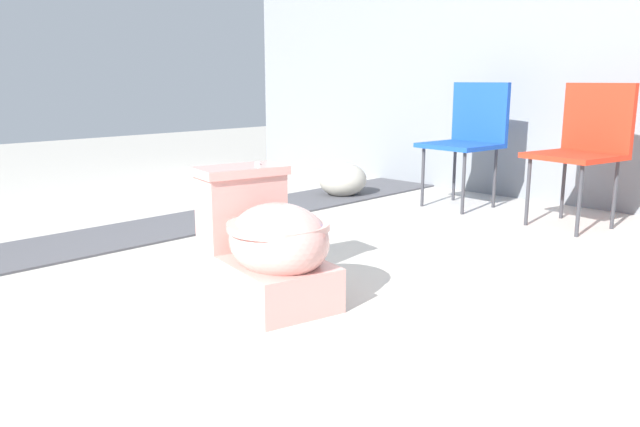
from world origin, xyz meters
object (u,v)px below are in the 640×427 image
folding_chair_middle (586,139)px  boulder_near (343,180)px  folding_chair_left (470,131)px  toilet (267,245)px

folding_chair_middle → boulder_near: folding_chair_middle is taller
folding_chair_left → folding_chair_middle: same height
boulder_near → toilet: bearing=-55.0°
toilet → folding_chair_left: (-0.46, 2.21, 0.29)m
toilet → boulder_near: bearing=137.1°
folding_chair_left → folding_chair_middle: 0.81m
toilet → folding_chair_middle: 2.20m
folding_chair_left → boulder_near: bearing=-61.1°
toilet → boulder_near: size_ratio=1.92×
folding_chair_middle → boulder_near: size_ratio=2.31×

